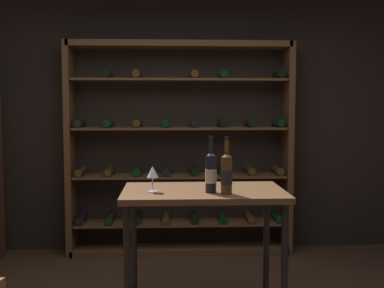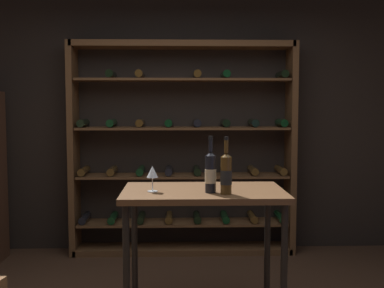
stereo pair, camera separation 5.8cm
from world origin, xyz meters
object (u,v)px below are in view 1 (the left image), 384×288
at_px(wine_bottle_green_slim, 211,172).
at_px(wine_glass_stemmed_left, 153,173).
at_px(wine_rack, 180,150).
at_px(wine_bottle_black_capsule, 227,173).
at_px(tasting_table, 203,206).

xyz_separation_m(wine_bottle_green_slim, wine_glass_stemmed_left, (-0.38, 0.04, -0.01)).
height_order(wine_rack, wine_bottle_black_capsule, wine_rack).
xyz_separation_m(wine_bottle_black_capsule, wine_glass_stemmed_left, (-0.47, 0.10, -0.01)).
height_order(tasting_table, wine_bottle_green_slim, wine_bottle_green_slim).
relative_size(wine_rack, tasting_table, 2.09).
distance_m(wine_bottle_green_slim, wine_glass_stemmed_left, 0.38).
distance_m(wine_rack, wine_glass_stemmed_left, 1.71).
relative_size(tasting_table, wine_bottle_green_slim, 2.94).
bearing_deg(tasting_table, wine_bottle_green_slim, -68.89).
distance_m(tasting_table, wine_bottle_black_capsule, 0.33).
bearing_deg(wine_bottle_black_capsule, tasting_table, 129.80).
bearing_deg(wine_glass_stemmed_left, wine_bottle_green_slim, -6.24).
bearing_deg(tasting_table, wine_glass_stemmed_left, -169.25).
xyz_separation_m(wine_rack, wine_bottle_green_slim, (0.16, -1.74, 0.02)).
distance_m(wine_bottle_black_capsule, wine_glass_stemmed_left, 0.49).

